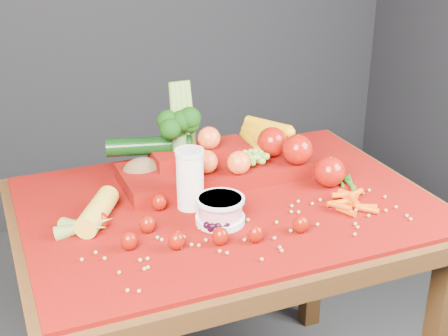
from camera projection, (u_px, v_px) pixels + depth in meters
name	position (u px, v px, depth m)	size (l,w,h in m)	color
table	(227.00, 236.00, 1.69)	(1.10, 0.80, 0.75)	#361E0C
red_cloth	(227.00, 203.00, 1.65)	(1.05, 0.75, 0.01)	#680B03
milk_glass	(190.00, 177.00, 1.59)	(0.07, 0.07, 0.16)	silver
yogurt_bowl	(220.00, 209.00, 1.53)	(0.12, 0.12, 0.07)	silver
strawberry_scatter	(186.00, 226.00, 1.47)	(0.48, 0.28, 0.05)	maroon
dark_grape_cluster	(218.00, 228.00, 1.49)	(0.06, 0.05, 0.03)	black
soybean_scatter	(259.00, 235.00, 1.48)	(0.84, 0.24, 0.01)	#9E8344
corn_ear	(89.00, 222.00, 1.50)	(0.25, 0.26, 0.06)	gold
potato	(142.00, 171.00, 1.74)	(0.11, 0.08, 0.07)	brown
baby_carrot_pile	(350.00, 201.00, 1.61)	(0.17, 0.17, 0.03)	#CA4307
green_bean_pile	(343.00, 180.00, 1.76)	(0.14, 0.12, 0.01)	#295B14
produce_mound	(224.00, 157.00, 1.77)	(0.61, 0.37, 0.27)	#680B03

